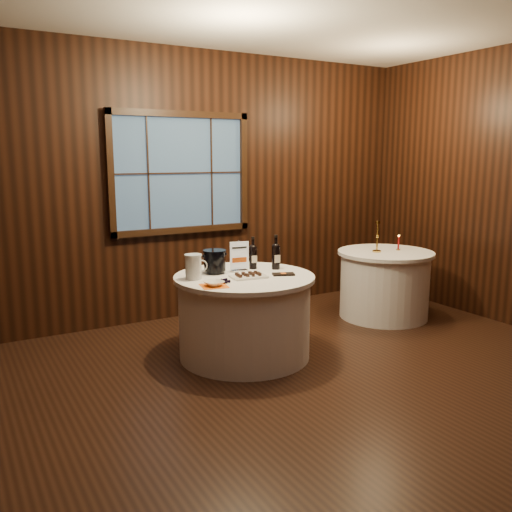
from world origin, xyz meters
TOP-DOWN VIEW (x-y plane):
  - ground at (0.00, 0.00)m, footprint 6.00×6.00m
  - back_wall at (0.00, 2.48)m, footprint 6.00×0.10m
  - main_table at (0.00, 1.00)m, footprint 1.28×1.28m
  - side_table at (2.00, 1.30)m, footprint 1.08×1.08m
  - sign_stand at (0.04, 1.17)m, footprint 0.18×0.11m
  - port_bottle_left at (0.21, 1.22)m, footprint 0.07×0.08m
  - port_bottle_right at (0.40, 1.09)m, footprint 0.08×0.09m
  - ice_bucket at (-0.19, 1.21)m, footprint 0.21×0.21m
  - chocolate_plate at (-0.01, 0.90)m, footprint 0.33×0.24m
  - chocolate_box at (0.31, 0.83)m, footprint 0.22×0.17m
  - grape_bunch at (-0.30, 0.81)m, footprint 0.17×0.07m
  - glass_pitcher at (-0.46, 1.10)m, footprint 0.20×0.15m
  - orange_napkin at (-0.42, 0.76)m, footprint 0.25×0.25m
  - cracker_bowl at (-0.42, 0.76)m, footprint 0.18×0.18m
  - brass_candlestick at (1.88, 1.32)m, footprint 0.10×0.10m
  - red_candle at (2.17, 1.28)m, footprint 0.05×0.05m

SIDE VIEW (x-z plane):
  - ground at x=0.00m, z-range 0.00..0.00m
  - main_table at x=0.00m, z-range 0.00..0.77m
  - side_table at x=2.00m, z-range 0.00..0.77m
  - orange_napkin at x=-0.42m, z-range 0.77..0.77m
  - chocolate_box at x=0.31m, z-range 0.77..0.79m
  - chocolate_plate at x=-0.01m, z-range 0.77..0.81m
  - grape_bunch at x=-0.30m, z-range 0.77..0.81m
  - cracker_bowl at x=-0.42m, z-range 0.77..0.81m
  - red_candle at x=2.17m, z-range 0.75..0.93m
  - sign_stand at x=0.04m, z-range 0.72..1.02m
  - glass_pitcher at x=-0.46m, z-range 0.77..0.99m
  - ice_bucket at x=-0.19m, z-range 0.78..0.99m
  - brass_candlestick at x=1.88m, z-range 0.72..1.07m
  - port_bottle_left at x=0.21m, z-range 0.75..1.06m
  - port_bottle_right at x=0.40m, z-range 0.75..1.08m
  - back_wall at x=0.00m, z-range 0.04..3.04m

